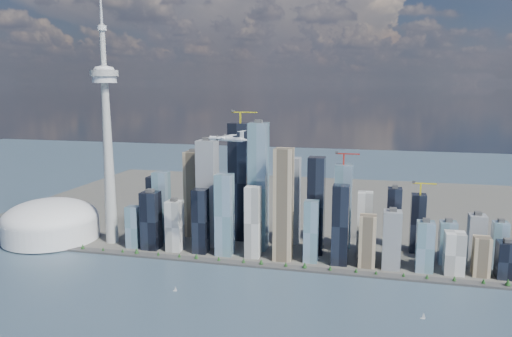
% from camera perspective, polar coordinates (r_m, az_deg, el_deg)
% --- Properties ---
extents(ground, '(4000.00, 4000.00, 0.00)m').
position_cam_1_polar(ground, '(732.67, -7.14, -17.54)').
color(ground, '#334B5A').
rests_on(ground, ground).
extents(seawall, '(1100.00, 22.00, 4.00)m').
position_cam_1_polar(seawall, '(949.67, -1.72, -10.81)').
color(seawall, '#383838').
rests_on(seawall, ground).
extents(land, '(1400.00, 900.00, 3.00)m').
position_cam_1_polar(land, '(1369.93, 3.28, -4.42)').
color(land, '#4C4C47').
rests_on(land, ground).
extents(shoreline_trees, '(960.53, 7.20, 8.80)m').
position_cam_1_polar(shoreline_trees, '(947.32, -1.72, -10.43)').
color(shoreline_trees, '#3F2D1E').
rests_on(shoreline_trees, seawall).
extents(skyscraper_cluster, '(736.00, 142.00, 276.92)m').
position_cam_1_polar(skyscraper_cluster, '(992.38, 2.93, -4.81)').
color(skyscraper_cluster, black).
rests_on(skyscraper_cluster, land).
extents(needle_tower, '(56.00, 56.00, 550.50)m').
position_cam_1_polar(needle_tower, '(1067.78, -16.66, 3.97)').
color(needle_tower, '#A9A9A4').
rests_on(needle_tower, land).
extents(dome_stadium, '(200.00, 200.00, 86.00)m').
position_cam_1_polar(dome_stadium, '(1169.96, -22.40, -5.68)').
color(dome_stadium, white).
rests_on(dome_stadium, land).
extents(airplane, '(73.90, 65.75, 18.12)m').
position_cam_1_polar(airplane, '(827.02, -3.34, 3.46)').
color(airplane, white).
rests_on(airplane, ground).
extents(sailboat_west, '(6.51, 2.01, 9.04)m').
position_cam_1_polar(sailboat_west, '(846.81, -9.21, -13.49)').
color(sailboat_west, silver).
rests_on(sailboat_west, ground).
extents(sailboat_east, '(7.49, 2.64, 10.36)m').
position_cam_1_polar(sailboat_east, '(785.71, 18.57, -15.76)').
color(sailboat_east, silver).
rests_on(sailboat_east, ground).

